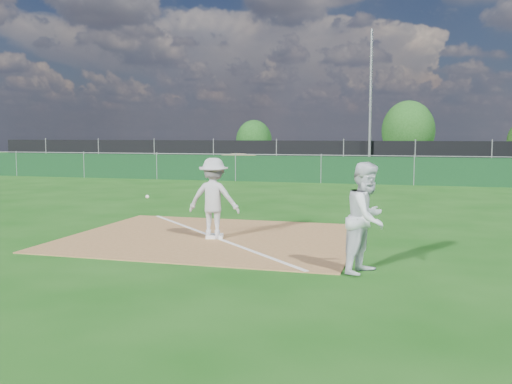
# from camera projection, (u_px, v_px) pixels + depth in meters

# --- Properties ---
(ground) EXTENTS (90.00, 90.00, 0.00)m
(ground) POSITION_uv_depth(u_px,v_px,m) (298.00, 194.00, 20.65)
(ground) COLOR #164E10
(ground) RESTS_ON ground
(infield_dirt) EXTENTS (6.00, 5.00, 0.02)m
(infield_dirt) POSITION_uv_depth(u_px,v_px,m) (213.00, 237.00, 12.04)
(infield_dirt) COLOR #996C3D
(infield_dirt) RESTS_ON ground
(foul_line) EXTENTS (5.01, 5.01, 0.01)m
(foul_line) POSITION_uv_depth(u_px,v_px,m) (213.00, 237.00, 12.04)
(foul_line) COLOR white
(foul_line) RESTS_ON infield_dirt
(green_fence) EXTENTS (44.00, 0.05, 1.20)m
(green_fence) POSITION_uv_depth(u_px,v_px,m) (321.00, 170.00, 25.38)
(green_fence) COLOR #0E3318
(green_fence) RESTS_ON ground
(dirt_mound) EXTENTS (3.38, 2.60, 1.17)m
(dirt_mound) POSITION_uv_depth(u_px,v_px,m) (238.00, 164.00, 30.08)
(dirt_mound) COLOR #977849
(dirt_mound) RESTS_ON ground
(black_fence) EXTENTS (46.00, 0.04, 1.80)m
(black_fence) POSITION_uv_depth(u_px,v_px,m) (343.00, 156.00, 33.01)
(black_fence) COLOR black
(black_fence) RESTS_ON ground
(parking_lot) EXTENTS (46.00, 9.00, 0.01)m
(parking_lot) POSITION_uv_depth(u_px,v_px,m) (353.00, 167.00, 37.89)
(parking_lot) COLOR black
(parking_lot) RESTS_ON ground
(light_pole) EXTENTS (0.16, 0.16, 8.00)m
(light_pole) POSITION_uv_depth(u_px,v_px,m) (370.00, 102.00, 32.00)
(light_pole) COLOR slate
(light_pole) RESTS_ON ground
(first_base) EXTENTS (0.42, 0.42, 0.07)m
(first_base) POSITION_uv_depth(u_px,v_px,m) (215.00, 236.00, 11.93)
(first_base) COLOR white
(first_base) RESTS_ON infield_dirt
(play_at_first) EXTENTS (2.12, 0.68, 1.68)m
(play_at_first) POSITION_uv_depth(u_px,v_px,m) (214.00, 198.00, 11.81)
(play_at_first) COLOR silver
(play_at_first) RESTS_ON infield_dirt
(runner) EXTENTS (0.92, 1.03, 1.75)m
(runner) POSITION_uv_depth(u_px,v_px,m) (367.00, 218.00, 8.91)
(runner) COLOR white
(runner) RESTS_ON ground
(car_left) EXTENTS (4.33, 3.02, 1.37)m
(car_left) POSITION_uv_depth(u_px,v_px,m) (286.00, 156.00, 38.66)
(car_left) COLOR #9B9DA2
(car_left) RESTS_ON parking_lot
(car_mid) EXTENTS (4.25, 2.01, 1.34)m
(car_mid) POSITION_uv_depth(u_px,v_px,m) (364.00, 157.00, 36.72)
(car_mid) COLOR black
(car_mid) RESTS_ON parking_lot
(car_right) EXTENTS (4.72, 2.67, 1.29)m
(car_right) POSITION_uv_depth(u_px,v_px,m) (458.00, 159.00, 34.97)
(car_right) COLOR black
(car_right) RESTS_ON parking_lot
(tree_left) EXTENTS (2.75, 2.75, 3.26)m
(tree_left) POSITION_uv_depth(u_px,v_px,m) (254.00, 141.00, 43.87)
(tree_left) COLOR #382316
(tree_left) RESTS_ON ground
(tree_mid) EXTENTS (3.98, 3.98, 4.72)m
(tree_mid) POSITION_uv_depth(u_px,v_px,m) (408.00, 131.00, 43.34)
(tree_mid) COLOR #382316
(tree_mid) RESTS_ON ground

